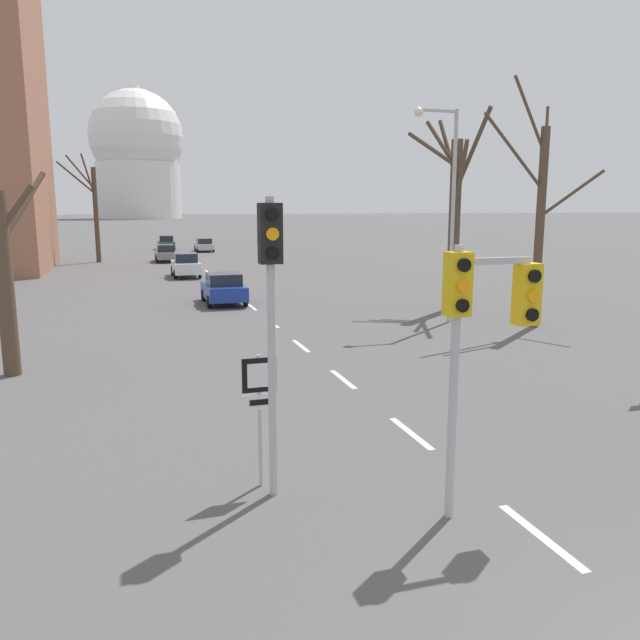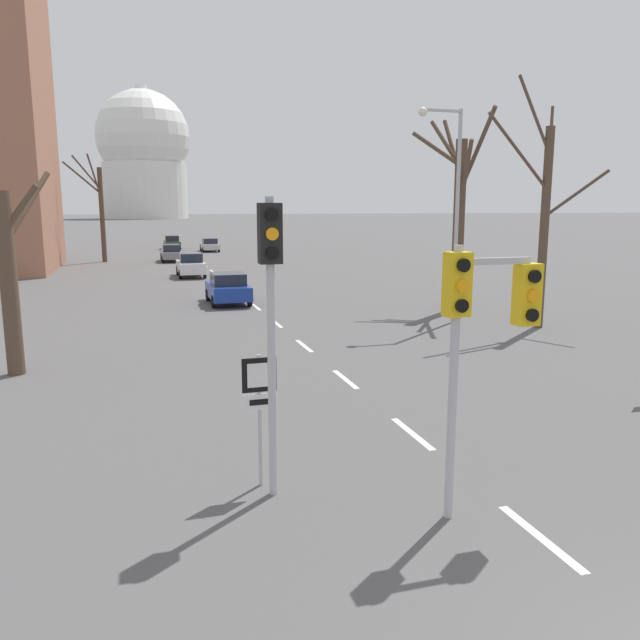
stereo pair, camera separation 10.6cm
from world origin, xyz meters
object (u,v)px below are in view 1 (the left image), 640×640
sedan_near_right (224,288)px  route_sign_post (260,398)px  traffic_signal_near_left (271,292)px  sedan_mid_centre (204,245)px  sedan_near_left (186,265)px  sedan_far_right (166,243)px  traffic_signal_centre_tall (482,315)px  sedan_far_left (166,253)px  street_lamp_right (446,196)px

sedan_near_right → route_sign_post: bearing=-96.8°
traffic_signal_near_left → sedan_mid_centre: bearing=84.4°
sedan_mid_centre → sedan_near_right: bearing=-95.3°
traffic_signal_near_left → sedan_near_left: size_ratio=1.23×
traffic_signal_near_left → sedan_near_left: 34.56m
sedan_far_right → traffic_signal_centre_tall: bearing=-89.3°
traffic_signal_near_left → route_sign_post: traffic_signal_near_left is taller
traffic_signal_centre_tall → sedan_far_left: bearing=92.2°
traffic_signal_centre_tall → street_lamp_right: bearing=63.6°
street_lamp_right → sedan_mid_centre: street_lamp_right is taller
sedan_near_right → sedan_far_right: (-0.28, 42.20, 0.00)m
sedan_mid_centre → sedan_near_left: bearing=-99.6°
street_lamp_right → sedan_near_left: bearing=112.9°
sedan_far_right → traffic_signal_near_left: bearing=-91.9°
route_sign_post → sedan_far_right: (2.21, 63.25, -0.82)m
sedan_near_left → sedan_near_right: bearing=-86.8°
route_sign_post → street_lamp_right: size_ratio=0.27×
sedan_near_left → sedan_mid_centre: 25.02m
sedan_far_left → traffic_signal_near_left: bearing=-91.3°
sedan_mid_centre → sedan_far_right: (-3.75, 4.56, 0.06)m
traffic_signal_near_left → sedan_far_left: (1.05, 47.38, -2.72)m
sedan_near_left → sedan_mid_centre: size_ratio=1.02×
traffic_signal_centre_tall → traffic_signal_near_left: bearing=151.6°
sedan_near_right → sedan_near_left: bearing=93.2°
sedan_mid_centre → sedan_far_right: sedan_far_right is taller
sedan_near_right → sedan_far_left: 25.97m
sedan_near_right → sedan_far_right: bearing=90.4°
sedan_far_left → sedan_far_right: sedan_far_right is taller
traffic_signal_near_left → sedan_mid_centre: size_ratio=1.25×
route_sign_post → sedan_near_right: 21.22m
sedan_far_left → street_lamp_right: bearing=-74.5°
traffic_signal_centre_tall → street_lamp_right: street_lamp_right is taller
traffic_signal_centre_tall → sedan_far_right: size_ratio=1.01×
route_sign_post → sedan_far_left: (1.19, 46.99, -0.83)m
sedan_near_left → sedan_far_right: bearing=89.1°
traffic_signal_near_left → street_lamp_right: bearing=52.4°
route_sign_post → sedan_near_right: bearing=83.2°
traffic_signal_centre_tall → sedan_mid_centre: 60.79m
sedan_near_left → sedan_far_left: sedan_near_left is taller
sedan_near_right → sedan_far_left: bearing=92.9°
traffic_signal_near_left → sedan_mid_centre: traffic_signal_near_left is taller
traffic_signal_centre_tall → route_sign_post: size_ratio=1.81×
route_sign_post → sedan_near_left: 34.08m
traffic_signal_centre_tall → sedan_near_right: (-0.57, 23.02, -2.44)m
street_lamp_right → route_sign_post: bearing=-128.8°
traffic_signal_centre_tall → street_lamp_right: (7.52, 15.15, 2.05)m
route_sign_post → traffic_signal_near_left: bearing=-70.0°
route_sign_post → sedan_far_right: 63.30m
street_lamp_right → sedan_mid_centre: (-4.61, 45.51, -4.54)m
traffic_signal_centre_tall → sedan_near_left: (-1.29, 36.00, -2.39)m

